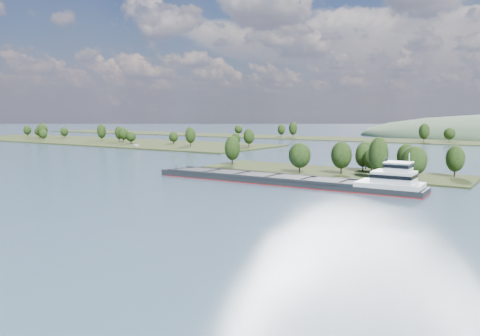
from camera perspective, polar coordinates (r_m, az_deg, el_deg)
The scene contains 6 objects.
ground at distance 126.83m, azimuth 0.41°, elevation -3.35°, with size 1800.00×1800.00×0.00m, color #314455.
tree_island at distance 175.85m, azimuth 12.66°, elevation 0.61°, with size 100.00×31.76×15.03m.
left_bank at distance 385.39m, azimuth -17.00°, elevation 3.23°, with size 300.00×80.00×14.83m.
back_shoreline at distance 389.44m, azimuth 24.83°, elevation 2.92°, with size 900.00×60.00×15.51m.
cargo_barge at distance 146.29m, azimuth 6.97°, elevation -1.46°, with size 89.81×13.26×12.11m.
motorboat at distance 309.22m, azimuth -12.47°, elevation 2.65°, with size 2.43×6.46×2.49m, color silver.
Camera 1 is at (68.27, 15.41, 22.05)m, focal length 35.00 mm.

